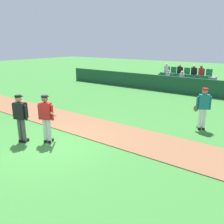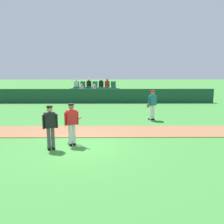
{
  "view_description": "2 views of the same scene",
  "coord_description": "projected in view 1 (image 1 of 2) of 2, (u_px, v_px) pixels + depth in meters",
  "views": [
    {
      "loc": [
        6.5,
        -4.93,
        3.52
      ],
      "look_at": [
        1.14,
        2.24,
        0.91
      ],
      "focal_mm": 38.39,
      "sensor_mm": 36.0,
      "label": 1
    },
    {
      "loc": [
        1.34,
        -10.3,
        3.44
      ],
      "look_at": [
        1.45,
        2.55,
        0.95
      ],
      "focal_mm": 42.17,
      "sensor_mm": 36.0,
      "label": 2
    }
  ],
  "objects": [
    {
      "name": "ground_plane",
      "position": [
        49.0,
        145.0,
        8.51
      ],
      "size": [
        80.0,
        80.0,
        0.0
      ],
      "primitive_type": "plane",
      "color": "#387A33"
    },
    {
      "name": "infield_dirt_path",
      "position": [
        92.0,
        127.0,
        10.29
      ],
      "size": [
        28.0,
        2.15,
        0.03
      ],
      "primitive_type": "cube",
      "color": "brown",
      "rests_on": "ground"
    },
    {
      "name": "dugout_fence",
      "position": [
        176.0,
        85.0,
        17.16
      ],
      "size": [
        20.0,
        0.16,
        1.18
      ],
      "primitive_type": "cube",
      "color": "#19472D",
      "rests_on": "ground"
    },
    {
      "name": "stadium_bleachers",
      "position": [
        183.0,
        83.0,
        18.31
      ],
      "size": [
        4.45,
        2.1,
        1.9
      ],
      "color": "slate",
      "rests_on": "ground"
    },
    {
      "name": "batter_red_jersey",
      "position": [
        46.0,
        117.0,
        8.49
      ],
      "size": [
        0.75,
        0.69,
        1.76
      ],
      "color": "silver",
      "rests_on": "ground"
    },
    {
      "name": "umpire_home_plate",
      "position": [
        21.0,
        116.0,
        8.51
      ],
      "size": [
        0.56,
        0.41,
        1.76
      ],
      "color": "#4C4C4C",
      "rests_on": "ground"
    },
    {
      "name": "runner_teal_jersey",
      "position": [
        203.0,
        107.0,
        9.79
      ],
      "size": [
        0.64,
        0.43,
        1.76
      ],
      "color": "white",
      "rests_on": "ground"
    }
  ]
}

